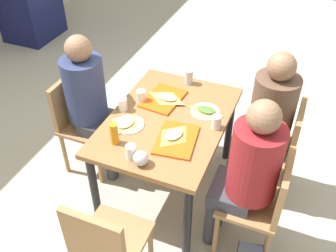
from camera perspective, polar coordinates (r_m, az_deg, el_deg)
name	(u,v)px	position (r m, az deg, el deg)	size (l,w,h in m)	color
ground_plane	(168,187)	(3.32, 0.00, -9.02)	(10.00, 10.00, 0.02)	#B2AD9E
main_table	(168,128)	(2.87, 0.00, -0.31)	(1.19, 0.84, 0.73)	olive
chair_near_left	(264,200)	(2.63, 14.10, -10.70)	(0.40, 0.40, 0.85)	#9E7247
chair_near_right	(279,145)	(3.06, 16.24, -2.67)	(0.40, 0.40, 0.85)	#9E7247
chair_far_side	(79,118)	(3.28, -13.09, 1.17)	(0.40, 0.40, 0.85)	#9E7247
chair_left_end	(105,243)	(2.39, -9.32, -16.89)	(0.40, 0.40, 0.85)	#9E7247
person_in_red	(248,168)	(2.46, 11.81, -6.16)	(0.32, 0.42, 1.26)	#383842
person_in_brown_jacket	(266,115)	(2.92, 14.42, 1.62)	(0.32, 0.42, 1.26)	#383842
person_far_side	(90,97)	(3.07, -11.56, 4.20)	(0.32, 0.42, 1.26)	#383842
tray_red_near	(176,140)	(2.62, 1.25, -2.03)	(0.36, 0.26, 0.02)	#D85914
tray_red_far	(163,99)	(3.00, -0.72, 4.10)	(0.36, 0.26, 0.02)	#D85914
paper_plate_center	(129,124)	(2.76, -5.83, 0.23)	(0.22, 0.22, 0.01)	white
paper_plate_near_edge	(205,111)	(2.89, 5.59, 2.17)	(0.22, 0.22, 0.01)	white
pizza_slice_a	(174,135)	(2.63, 0.87, -1.33)	(0.24, 0.20, 0.02)	#C68C47
pizza_slice_b	(167,98)	(2.98, -0.21, 4.26)	(0.17, 0.25, 0.02)	tan
pizza_slice_c	(125,123)	(2.76, -6.45, 0.42)	(0.23, 0.19, 0.02)	#DBAD60
pizza_slice_d	(206,110)	(2.88, 5.68, 2.34)	(0.14, 0.21, 0.02)	tan
plastic_cup_a	(123,104)	(2.89, -6.79, 3.24)	(0.07, 0.07, 0.10)	white
plastic_cup_b	(216,122)	(2.72, 7.20, 0.60)	(0.07, 0.07, 0.10)	white
plastic_cup_c	(131,152)	(2.47, -5.53, -3.85)	(0.07, 0.07, 0.10)	white
plastic_cup_d	(141,96)	(2.96, -4.02, 4.45)	(0.07, 0.07, 0.10)	white
soda_can	(189,77)	(3.17, 3.13, 7.31)	(0.07, 0.07, 0.12)	#B7BCC6
condiment_bottle	(114,134)	(2.58, -8.02, -1.13)	(0.06, 0.06, 0.16)	orange
foil_bundle	(141,158)	(2.43, -4.07, -4.81)	(0.10, 0.10, 0.10)	silver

